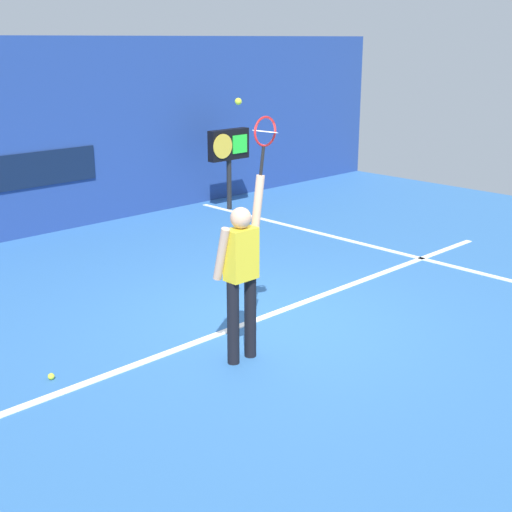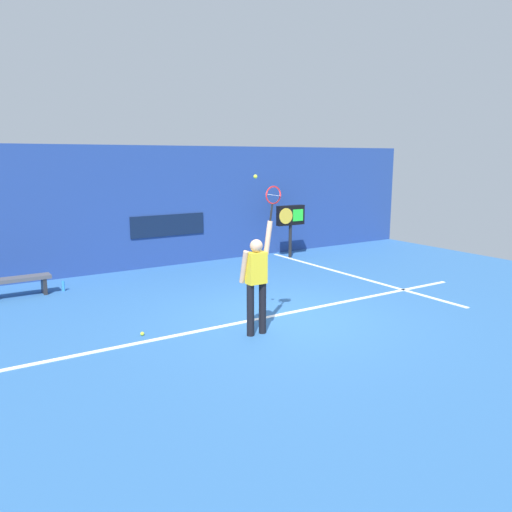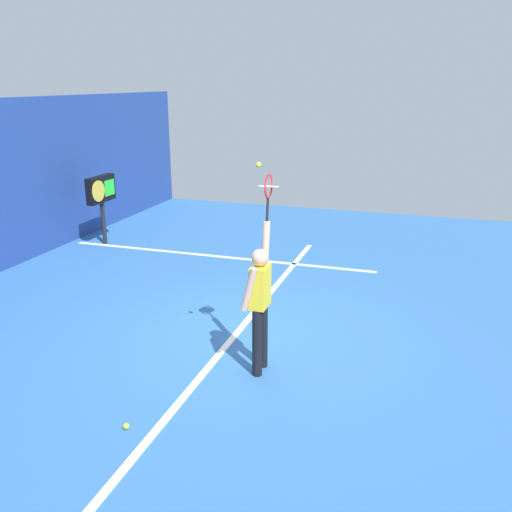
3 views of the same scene
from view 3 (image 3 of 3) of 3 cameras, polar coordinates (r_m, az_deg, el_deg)
ground_plane at (r=8.60m, az=-0.55°, el=-8.04°), size 18.00×18.00×0.00m
court_baseline at (r=8.66m, az=-1.93°, el=-7.81°), size 10.00×0.10×0.01m
court_sideline at (r=12.34m, az=-4.14°, el=-0.02°), size 0.10×7.00×0.01m
tennis_player at (r=7.20m, az=0.39°, el=-4.49°), size 0.57×0.31×1.99m
tennis_racket at (r=7.12m, az=1.28°, el=6.84°), size 0.36×0.27×0.62m
tennis_ball at (r=6.75m, az=0.26°, el=9.28°), size 0.07×0.07×0.07m
scoreboard_clock at (r=13.47m, az=-15.50°, el=6.30°), size 0.96×0.20×1.61m
spare_ball at (r=6.65m, az=-13.07°, el=-16.54°), size 0.07×0.07×0.07m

